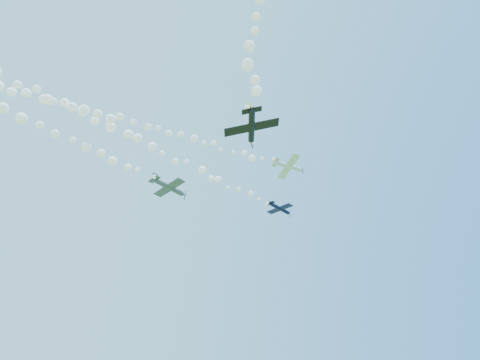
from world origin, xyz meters
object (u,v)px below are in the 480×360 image
object	(u,v)px
plane_navy	(280,208)
plane_grey	(169,187)
plane_white	(288,166)
plane_black	(252,126)

from	to	relation	value
plane_navy	plane_grey	world-z (taller)	plane_navy
plane_white	plane_navy	bearing A→B (deg)	69.23
plane_white	plane_navy	size ratio (longest dim) A/B	0.96
plane_white	plane_black	xyz separation A→B (m)	(-15.85, -19.51, -14.02)
plane_grey	plane_black	size ratio (longest dim) A/B	1.20
plane_black	plane_grey	bearing A→B (deg)	31.09
plane_navy	plane_black	world-z (taller)	plane_navy
plane_white	plane_grey	bearing A→B (deg)	159.22
plane_white	plane_grey	distance (m)	22.09
plane_white	plane_black	size ratio (longest dim) A/B	1.03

